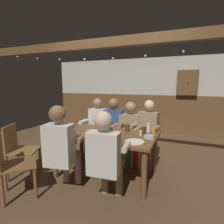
{
  "coord_description": "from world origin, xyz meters",
  "views": [
    {
      "loc": [
        1.2,
        -2.67,
        1.55
      ],
      "look_at": [
        0.0,
        0.22,
        1.05
      ],
      "focal_mm": 28.87,
      "sensor_mm": 36.0,
      "label": 1
    }
  ],
  "objects": [
    {
      "name": "wall_dart_cabinet",
      "position": [
        1.19,
        2.9,
        1.57
      ],
      "size": [
        0.56,
        0.15,
        0.7
      ],
      "color": "brown"
    },
    {
      "name": "back_wall_upper",
      "position": [
        0.0,
        3.03,
        1.76
      ],
      "size": [
        6.38,
        0.12,
        1.13
      ],
      "primitive_type": "cube",
      "color": "beige"
    },
    {
      "name": "chair_empty_near_left",
      "position": [
        -1.32,
        -0.64,
        0.48
      ],
      "size": [
        0.58,
        0.58,
        0.88
      ],
      "rotation": [
        0.0,
        0.0,
        -1.14
      ],
      "color": "brown",
      "rests_on": "ground_plane"
    },
    {
      "name": "plate_0",
      "position": [
        0.56,
        -0.3,
        0.74
      ],
      "size": [
        0.27,
        0.27,
        0.01
      ],
      "primitive_type": "cylinder",
      "color": "white",
      "rests_on": "dining_table"
    },
    {
      "name": "pint_glass_1",
      "position": [
        0.63,
        0.31,
        0.81
      ],
      "size": [
        0.06,
        0.06,
        0.16
      ],
      "primitive_type": "cylinder",
      "color": "white",
      "rests_on": "dining_table"
    },
    {
      "name": "string_lights",
      "position": [
        0.0,
        0.26,
        2.03
      ],
      "size": [
        4.5,
        0.04,
        0.19
      ],
      "color": "#F9EAB2"
    },
    {
      "name": "person_2",
      "position": [
        0.18,
        0.66,
        0.66
      ],
      "size": [
        0.57,
        0.56,
        1.19
      ],
      "rotation": [
        0.0,
        0.0,
        3.07
      ],
      "color": "#997F60",
      "rests_on": "ground_plane"
    },
    {
      "name": "bottle_1",
      "position": [
        0.16,
        -0.44,
        0.85
      ],
      "size": [
        0.06,
        0.06,
        0.28
      ],
      "color": "red",
      "rests_on": "dining_table"
    },
    {
      "name": "table_candle",
      "position": [
        0.56,
        0.05,
        0.77
      ],
      "size": [
        0.04,
        0.04,
        0.08
      ],
      "primitive_type": "cylinder",
      "color": "#F9E08C",
      "rests_on": "dining_table"
    },
    {
      "name": "back_wall_wainscot",
      "position": [
        0.0,
        3.03,
        0.6
      ],
      "size": [
        6.38,
        0.12,
        1.19
      ],
      "primitive_type": "cube",
      "color": "brown",
      "rests_on": "ground_plane"
    },
    {
      "name": "pint_glass_0",
      "position": [
        0.6,
        0.15,
        0.79
      ],
      "size": [
        0.06,
        0.06,
        0.12
      ],
      "primitive_type": "cylinder",
      "color": "#4C2D19",
      "rests_on": "dining_table"
    },
    {
      "name": "person_5",
      "position": [
        0.32,
        -0.75,
        0.68
      ],
      "size": [
        0.55,
        0.53,
        1.23
      ],
      "rotation": [
        0.0,
        0.0,
        0.1
      ],
      "color": "silver",
      "rests_on": "ground_plane"
    },
    {
      "name": "ground_plane",
      "position": [
        0.0,
        0.0,
        0.0
      ],
      "size": [
        7.65,
        7.65,
        0.0
      ],
      "primitive_type": "plane",
      "color": "brown"
    },
    {
      "name": "chair_empty_near_right",
      "position": [
        -0.92,
        -1.09,
        0.48
      ],
      "size": [
        0.62,
        0.62,
        0.88
      ],
      "rotation": [
        0.0,
        0.0,
        -0.72
      ],
      "color": "brown",
      "rests_on": "ground_plane"
    },
    {
      "name": "pint_glass_4",
      "position": [
        0.11,
        -0.3,
        0.81
      ],
      "size": [
        0.07,
        0.07,
        0.16
      ],
      "primitive_type": "cylinder",
      "color": "white",
      "rests_on": "dining_table"
    },
    {
      "name": "pint_glass_3",
      "position": [
        0.72,
        0.26,
        0.78
      ],
      "size": [
        0.06,
        0.06,
        0.1
      ],
      "primitive_type": "cylinder",
      "color": "gold",
      "rests_on": "dining_table"
    },
    {
      "name": "ceiling_beam",
      "position": [
        0.0,
        0.31,
        2.24
      ],
      "size": [
        5.74,
        0.14,
        0.16
      ],
      "primitive_type": "cube",
      "color": "brown"
    },
    {
      "name": "pint_glass_2",
      "position": [
        0.29,
        0.22,
        0.79
      ],
      "size": [
        0.08,
        0.08,
        0.12
      ],
      "primitive_type": "cylinder",
      "color": "#4C2D19",
      "rests_on": "dining_table"
    },
    {
      "name": "bottle_0",
      "position": [
        0.25,
        -0.44,
        0.84
      ],
      "size": [
        0.06,
        0.06,
        0.27
      ],
      "color": "#195923",
      "rests_on": "dining_table"
    },
    {
      "name": "dining_table",
      "position": [
        0.0,
        -0.04,
        0.63
      ],
      "size": [
        1.64,
        0.97,
        0.73
      ],
      "color": "brown",
      "rests_on": "ground_plane"
    },
    {
      "name": "condiment_caddy",
      "position": [
        0.72,
        -0.05,
        0.76
      ],
      "size": [
        0.14,
        0.1,
        0.05
      ],
      "primitive_type": "cube",
      "color": "#B2B7BC",
      "rests_on": "dining_table"
    },
    {
      "name": "person_1",
      "position": [
        -0.18,
        0.66,
        0.69
      ],
      "size": [
        0.55,
        0.56,
        1.25
      ],
      "rotation": [
        0.0,
        0.0,
        3.22
      ],
      "color": "#2D4C84",
      "rests_on": "ground_plane"
    },
    {
      "name": "person_0",
      "position": [
        -0.55,
        0.67,
        0.67
      ],
      "size": [
        0.49,
        0.5,
        1.24
      ],
      "rotation": [
        0.0,
        0.0,
        3.15
      ],
      "color": "silver",
      "rests_on": "ground_plane"
    },
    {
      "name": "person_3",
      "position": [
        0.54,
        0.66,
        0.67
      ],
      "size": [
        0.55,
        0.56,
        1.24
      ],
      "rotation": [
        0.0,
        0.0,
        2.99
      ],
      "color": "#997F60",
      "rests_on": "ground_plane"
    },
    {
      "name": "pint_glass_5",
      "position": [
        -0.1,
        -0.44,
        0.8
      ],
      "size": [
        0.06,
        0.06,
        0.14
      ],
      "primitive_type": "cylinder",
      "color": "gold",
      "rests_on": "dining_table"
    },
    {
      "name": "plate_1",
      "position": [
        -0.01,
        0.01,
        0.74
      ],
      "size": [
        0.21,
        0.21,
        0.01
      ],
      "primitive_type": "cylinder",
      "color": "white",
      "rests_on": "dining_table"
    },
    {
      "name": "person_4",
      "position": [
        -0.34,
        -0.76,
        0.7
      ],
      "size": [
        0.55,
        0.59,
        1.27
      ],
      "rotation": [
        0.0,
        0.0,
        0.19
      ],
      "color": "silver",
      "rests_on": "ground_plane"
    }
  ]
}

